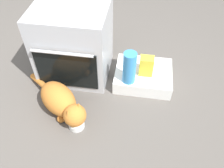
{
  "coord_description": "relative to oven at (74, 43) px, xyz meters",
  "views": [
    {
      "loc": [
        0.63,
        -1.21,
        1.59
      ],
      "look_at": [
        0.44,
        0.02,
        0.25
      ],
      "focal_mm": 37.19,
      "sensor_mm": 36.0,
      "label": 1
    }
  ],
  "objects": [
    {
      "name": "cat",
      "position": [
        0.01,
        -0.51,
        -0.2
      ],
      "size": [
        0.65,
        0.56,
        0.26
      ],
      "rotation": [
        0.0,
        0.0,
        -0.69
      ],
      "color": "#C6752D",
      "rests_on": "ground"
    },
    {
      "name": "food_bowl",
      "position": [
        0.16,
        -0.63,
        -0.3
      ],
      "size": [
        0.13,
        0.13,
        0.08
      ],
      "color": "white",
      "rests_on": "ground"
    },
    {
      "name": "pantry_cabinet",
      "position": [
        0.64,
        -0.04,
        -0.27
      ],
      "size": [
        0.51,
        0.42,
        0.13
      ],
      "primitive_type": "cube",
      "color": "white",
      "rests_on": "ground"
    },
    {
      "name": "ground",
      "position": [
        -0.04,
        -0.39,
        -0.34
      ],
      "size": [
        8.0,
        8.0,
        0.0
      ],
      "primitive_type": "plane",
      "color": "#56514C"
    },
    {
      "name": "snack_bag",
      "position": [
        0.66,
        -0.08,
        -0.12
      ],
      "size": [
        0.12,
        0.09,
        0.18
      ],
      "primitive_type": "cube",
      "color": "yellow",
      "rests_on": "pantry_cabinet"
    },
    {
      "name": "water_bottle",
      "position": [
        0.52,
        -0.19,
        -0.06
      ],
      "size": [
        0.11,
        0.11,
        0.3
      ],
      "primitive_type": "cylinder",
      "color": "#388CD1",
      "rests_on": "pantry_cabinet"
    },
    {
      "name": "oven",
      "position": [
        0.0,
        0.0,
        0.0
      ],
      "size": [
        0.62,
        0.58,
        0.67
      ],
      "color": "#B7BABF",
      "rests_on": "ground"
    }
  ]
}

